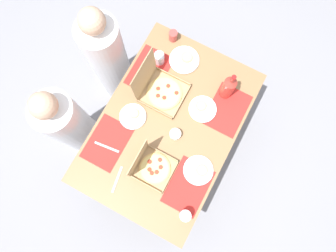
{
  "coord_description": "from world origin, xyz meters",
  "views": [
    {
      "loc": [
        -0.42,
        -0.22,
        2.91
      ],
      "look_at": [
        0.0,
        0.0,
        0.78
      ],
      "focal_mm": 31.96,
      "sensor_mm": 36.0,
      "label": 1
    }
  ],
  "objects": [
    {
      "name": "plate_near_left",
      "position": [
        -0.06,
        0.26,
        0.79
      ],
      "size": [
        0.2,
        0.2,
        0.03
      ],
      "color": "white",
      "rests_on": "dining_table"
    },
    {
      "name": "fork_by_near_right",
      "position": [
        -0.51,
        0.13,
        0.78
      ],
      "size": [
        0.19,
        0.05,
        0.0
      ],
      "primitive_type": "cube",
      "rotation": [
        0.0,
        0.0,
        3.3
      ],
      "color": "#B7B7BC",
      "rests_on": "dining_table"
    },
    {
      "name": "dining_table",
      "position": [
        0.0,
        0.0,
        0.66
      ],
      "size": [
        1.41,
        0.96,
        0.78
      ],
      "color": "#3F3328",
      "rests_on": "ground_plane"
    },
    {
      "name": "pizza_box_corner_left",
      "position": [
        0.21,
        0.18,
        0.83
      ],
      "size": [
        0.3,
        0.32,
        0.33
      ],
      "color": "tan",
      "rests_on": "dining_table"
    },
    {
      "name": "placemat_far_left",
      "position": [
        -0.32,
        0.33,
        0.78
      ],
      "size": [
        0.36,
        0.26,
        0.0
      ],
      "primitive_type": "cube",
      "color": "red",
      "rests_on": "dining_table"
    },
    {
      "name": "plate_far_left",
      "position": [
        0.23,
        -0.16,
        0.79
      ],
      "size": [
        0.21,
        0.21,
        0.03
      ],
      "color": "white",
      "rests_on": "dining_table"
    },
    {
      "name": "cup_red",
      "position": [
        -0.5,
        -0.4,
        0.83
      ],
      "size": [
        0.08,
        0.08,
        0.1
      ],
      "primitive_type": "cylinder",
      "color": "silver",
      "rests_on": "dining_table"
    },
    {
      "name": "placemat_near_right",
      "position": [
        0.32,
        -0.33,
        0.78
      ],
      "size": [
        0.36,
        0.26,
        0.0
      ],
      "primitive_type": "cube",
      "color": "red",
      "rests_on": "dining_table"
    },
    {
      "name": "placemat_far_right",
      "position": [
        0.32,
        0.33,
        0.78
      ],
      "size": [
        0.36,
        0.26,
        0.0
      ],
      "primitive_type": "cube",
      "color": "red",
      "rests_on": "dining_table"
    },
    {
      "name": "pizza_box_corner_right",
      "position": [
        -0.32,
        -0.04,
        0.82
      ],
      "size": [
        0.25,
        0.26,
        0.29
      ],
      "color": "tan",
      "rests_on": "dining_table"
    },
    {
      "name": "soda_bottle",
      "position": [
        0.42,
        -0.26,
        0.91
      ],
      "size": [
        0.09,
        0.09,
        0.32
      ],
      "color": "#B2382D",
      "rests_on": "dining_table"
    },
    {
      "name": "placemat_near_left",
      "position": [
        -0.32,
        -0.33,
        0.78
      ],
      "size": [
        0.36,
        0.26,
        0.0
      ],
      "primitive_type": "cube",
      "color": "red",
      "rests_on": "dining_table"
    },
    {
      "name": "condiment_bowl",
      "position": [
        -0.03,
        -0.08,
        0.8
      ],
      "size": [
        0.08,
        0.08,
        0.05
      ],
      "primitive_type": "cylinder",
      "color": "white",
      "rests_on": "dining_table"
    },
    {
      "name": "plate_near_right",
      "position": [
        -0.18,
        -0.34,
        0.79
      ],
      "size": [
        0.21,
        0.21,
        0.03
      ],
      "color": "white",
      "rests_on": "dining_table"
    },
    {
      "name": "ground_plane",
      "position": [
        0.0,
        0.0,
        0.0
      ],
      "size": [
        6.0,
        6.0,
        0.0
      ],
      "primitive_type": "plane",
      "color": "gray"
    },
    {
      "name": "cup_clear_left",
      "position": [
        0.64,
        0.29,
        0.82
      ],
      "size": [
        0.07,
        0.07,
        0.09
      ],
      "primitive_type": "cylinder",
      "color": "#BF4742",
      "rests_on": "dining_table"
    },
    {
      "name": "plate_far_right",
      "position": [
        0.52,
        0.13,
        0.79
      ],
      "size": [
        0.23,
        0.23,
        0.03
      ],
      "color": "white",
      "rests_on": "dining_table"
    },
    {
      "name": "cup_dark",
      "position": [
        0.42,
        0.3,
        0.83
      ],
      "size": [
        0.08,
        0.08,
        0.11
      ],
      "primitive_type": "cylinder",
      "color": "silver",
      "rests_on": "dining_table"
    },
    {
      "name": "diner_right_seat",
      "position": [
        0.32,
        0.74,
        0.56
      ],
      "size": [
        0.32,
        0.32,
        1.24
      ],
      "color": "white",
      "rests_on": "ground_plane"
    },
    {
      "name": "fork_by_far_left",
      "position": [
        -0.34,
        0.32,
        0.78
      ],
      "size": [
        0.04,
        0.19,
        0.0
      ],
      "primitive_type": "cube",
      "rotation": [
        0.0,
        0.0,
        1.68
      ],
      "color": "#B7B7BC",
      "rests_on": "dining_table"
    },
    {
      "name": "diner_left_seat",
      "position": [
        -0.32,
        0.74,
        0.52
      ],
      "size": [
        0.32,
        0.32,
        1.17
      ],
      "color": "white",
      "rests_on": "ground_plane"
    }
  ]
}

